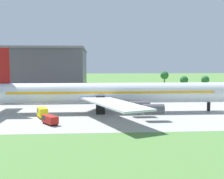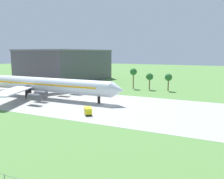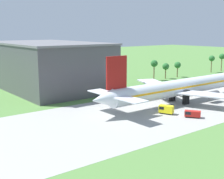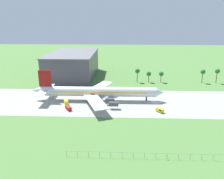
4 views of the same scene
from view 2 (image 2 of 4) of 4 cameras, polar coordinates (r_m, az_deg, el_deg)
ground_plane at (r=88.94m, az=-0.75°, el=-3.71°), size 600.00×600.00×0.00m
taxiway_strip at (r=88.94m, az=-0.75°, el=-3.70°), size 320.00×44.00×0.02m
jet_airliner at (r=109.76m, az=-16.72°, el=1.19°), size 79.79×53.38×18.30m
fuel_truck at (r=76.35m, az=-5.52°, el=-4.87°), size 4.17×4.49×2.21m
terminal_building at (r=168.84m, az=-10.24°, el=5.48°), size 36.72×61.20×20.50m
palm_tree_row at (r=122.76m, az=17.02°, el=3.00°), size 64.30×3.60×11.06m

